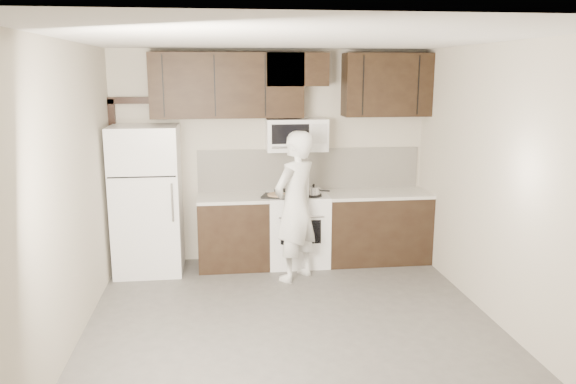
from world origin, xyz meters
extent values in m
plane|color=#514E4C|center=(0.00, 0.00, 0.00)|extent=(4.50, 4.50, 0.00)
plane|color=#BBB09F|center=(0.00, 2.25, 1.35)|extent=(4.00, 0.00, 4.00)
plane|color=white|center=(0.00, 0.00, 2.70)|extent=(4.50, 4.50, 0.00)
cube|color=black|center=(-0.52, 1.94, 0.43)|extent=(0.87, 0.62, 0.87)
cube|color=black|center=(1.34, 1.94, 0.43)|extent=(1.32, 0.62, 0.87)
cube|color=silver|center=(-0.52, 1.94, 0.89)|extent=(0.87, 0.64, 0.04)
cube|color=silver|center=(1.34, 1.94, 0.89)|extent=(1.32, 0.64, 0.04)
cube|color=white|center=(0.30, 1.94, 0.45)|extent=(0.76, 0.62, 0.89)
cube|color=white|center=(0.30, 1.94, 0.90)|extent=(0.76, 0.62, 0.02)
cube|color=black|center=(0.30, 1.63, 0.50)|extent=(0.50, 0.01, 0.30)
cylinder|color=silver|center=(0.30, 1.60, 0.70)|extent=(0.55, 0.02, 0.02)
cylinder|color=black|center=(0.12, 1.79, 0.93)|extent=(0.20, 0.20, 0.03)
cylinder|color=black|center=(0.48, 1.79, 0.93)|extent=(0.20, 0.20, 0.03)
cylinder|color=black|center=(0.12, 2.09, 0.93)|extent=(0.20, 0.20, 0.03)
cylinder|color=black|center=(0.48, 2.09, 0.93)|extent=(0.20, 0.20, 0.03)
cube|color=silver|center=(0.50, 2.24, 1.18)|extent=(2.90, 0.02, 0.54)
cube|color=black|center=(-0.55, 2.08, 2.26)|extent=(1.85, 0.35, 0.78)
cube|color=black|center=(1.45, 2.08, 2.26)|extent=(1.10, 0.35, 0.78)
cube|color=black|center=(0.30, 2.08, 2.45)|extent=(0.76, 0.35, 0.40)
cube|color=white|center=(0.30, 2.06, 1.65)|extent=(0.76, 0.38, 0.40)
cube|color=black|center=(0.20, 1.86, 1.68)|extent=(0.46, 0.01, 0.24)
cube|color=silver|center=(0.56, 1.86, 1.68)|extent=(0.18, 0.01, 0.24)
cylinder|color=silver|center=(0.20, 1.84, 1.52)|extent=(0.46, 0.02, 0.02)
cube|color=white|center=(-1.55, 1.89, 0.90)|extent=(0.80, 0.72, 1.80)
cube|color=black|center=(-1.55, 1.53, 1.25)|extent=(0.77, 0.01, 0.02)
cylinder|color=silver|center=(-1.22, 1.50, 0.95)|extent=(0.03, 0.03, 0.45)
cube|color=black|center=(-1.96, 2.21, 1.05)|extent=(0.08, 0.08, 2.10)
cube|color=black|center=(-1.75, 2.21, 2.08)|extent=(0.50, 0.08, 0.08)
cylinder|color=silver|center=(0.48, 1.79, 0.97)|extent=(0.17, 0.17, 0.13)
sphere|color=black|center=(0.48, 1.79, 1.05)|extent=(0.04, 0.04, 0.04)
cylinder|color=black|center=(0.59, 1.74, 0.99)|extent=(0.15, 0.08, 0.02)
cube|color=black|center=(0.04, 1.82, 0.92)|extent=(0.45, 0.39, 0.02)
cylinder|color=tan|center=(0.04, 1.82, 0.94)|extent=(0.32, 0.32, 0.02)
imported|color=white|center=(0.20, 1.40, 0.88)|extent=(0.76, 0.75, 1.77)
camera|label=1|loc=(-0.67, -4.90, 2.42)|focal=35.00mm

